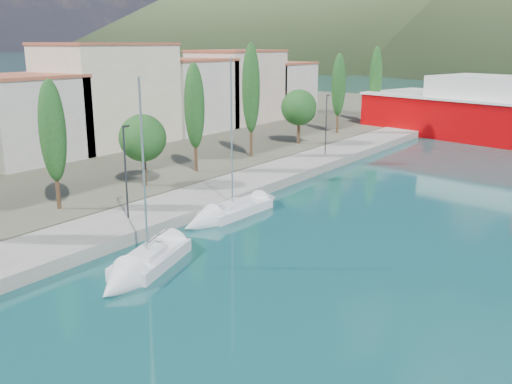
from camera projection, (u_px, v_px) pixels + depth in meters
The scene contains 7 objects.
quay at pixel (250, 183), 48.50m from camera, with size 5.00×88.00×0.80m, color gray.
land_strip at pixel (66, 131), 77.50m from camera, with size 70.00×148.00×0.70m, color #565644.
town_buildings at pixel (147, 98), 68.59m from camera, with size 9.20×69.20×11.30m.
tree_row at pixel (243, 106), 55.82m from camera, with size 4.05×63.61×11.30m.
lamp_posts at pixel (150, 163), 38.39m from camera, with size 0.15×48.33×6.06m.
sailboat_near at pixel (135, 272), 29.76m from camera, with size 4.56×8.11×11.18m.
sailboat_mid at pixel (217, 217), 39.39m from camera, with size 2.56×8.36×11.89m.
Camera 1 is at (18.41, -12.34, 11.90)m, focal length 40.00 mm.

